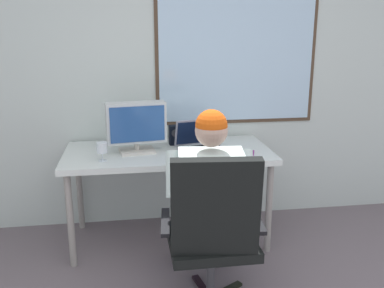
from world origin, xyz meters
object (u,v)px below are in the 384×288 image
at_px(desk, 168,158).
at_px(wine_glass, 102,149).
at_px(cd_case, 245,153).
at_px(office_chair, 213,228).
at_px(person_seated, 209,198).
at_px(crt_monitor, 136,124).
at_px(laptop, 200,141).
at_px(desk_speaker, 174,135).

relative_size(desk, wine_glass, 11.58).
bearing_deg(cd_case, office_chair, -116.45).
distance_m(person_seated, wine_glass, 0.86).
height_order(crt_monitor, wine_glass, crt_monitor).
xyz_separation_m(desk, cd_case, (0.56, -0.16, 0.07)).
bearing_deg(wine_glass, person_seated, -36.60).
height_order(person_seated, crt_monitor, person_seated).
bearing_deg(cd_case, crt_monitor, 169.10).
distance_m(crt_monitor, laptop, 0.51).
xyz_separation_m(crt_monitor, wine_glass, (-0.25, -0.19, -0.13)).
relative_size(person_seated, desk_speaker, 7.71).
bearing_deg(office_chair, desk, 99.64).
xyz_separation_m(person_seated, cd_case, (0.38, 0.54, 0.12)).
height_order(desk, cd_case, cd_case).
height_order(office_chair, desk_speaker, office_chair).
distance_m(laptop, cd_case, 0.36).
distance_m(desk, wine_glass, 0.55).
bearing_deg(wine_glass, office_chair, -49.56).
relative_size(person_seated, wine_glass, 8.93).
bearing_deg(laptop, office_chair, -95.01).
distance_m(desk, cd_case, 0.59).
height_order(office_chair, wine_glass, office_chair).
relative_size(desk, crt_monitor, 3.46).
xyz_separation_m(office_chair, desk_speaker, (-0.10, 1.13, 0.27)).
bearing_deg(person_seated, laptop, 84.97).
relative_size(office_chair, cd_case, 5.81).
xyz_separation_m(crt_monitor, desk_speaker, (0.31, 0.17, -0.14)).
bearing_deg(crt_monitor, wine_glass, -141.96).
distance_m(wine_glass, cd_case, 1.05).
relative_size(laptop, wine_glass, 2.92).
xyz_separation_m(desk, crt_monitor, (-0.24, -0.01, 0.28)).
bearing_deg(desk_speaker, crt_monitor, -150.57).
distance_m(wine_glass, desk_speaker, 0.66).
bearing_deg(wine_glass, desk_speaker, 33.51).
height_order(office_chair, laptop, office_chair).
distance_m(office_chair, cd_case, 0.92).
distance_m(laptop, wine_glass, 0.77).
height_order(desk, office_chair, office_chair).
height_order(office_chair, person_seated, person_seated).
xyz_separation_m(desk, person_seated, (0.19, -0.70, -0.05)).
bearing_deg(desk_speaker, desk, -112.57).
height_order(crt_monitor, desk_speaker, crt_monitor).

